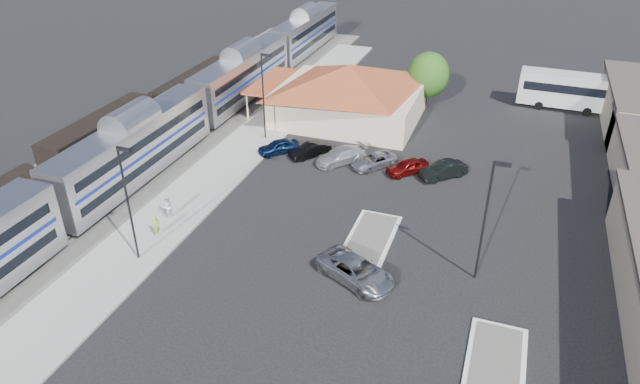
% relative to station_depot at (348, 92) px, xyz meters
% --- Properties ---
extents(ground, '(280.00, 280.00, 0.00)m').
position_rel_station_depot_xyz_m(ground, '(4.56, -24.00, -3.13)').
color(ground, black).
rests_on(ground, ground).
extents(railbed, '(16.00, 100.00, 0.12)m').
position_rel_station_depot_xyz_m(railbed, '(-16.44, -16.00, -3.07)').
color(railbed, '#4C4944').
rests_on(railbed, ground).
extents(platform, '(5.50, 92.00, 0.18)m').
position_rel_station_depot_xyz_m(platform, '(-7.44, -18.00, -3.04)').
color(platform, gray).
rests_on(platform, ground).
extents(passenger_train, '(3.00, 104.00, 5.55)m').
position_rel_station_depot_xyz_m(passenger_train, '(-13.44, -19.70, -0.26)').
color(passenger_train, silver).
rests_on(passenger_train, ground).
extents(freight_cars, '(2.80, 46.00, 4.00)m').
position_rel_station_depot_xyz_m(freight_cars, '(-19.44, -16.80, -1.21)').
color(freight_cars, black).
rests_on(freight_cars, ground).
extents(station_depot, '(18.35, 12.24, 6.20)m').
position_rel_station_depot_xyz_m(station_depot, '(0.00, 0.00, 0.00)').
color(station_depot, tan).
rests_on(station_depot, ground).
extents(traffic_island_south, '(3.30, 7.50, 0.21)m').
position_rel_station_depot_xyz_m(traffic_island_south, '(8.56, -22.00, -3.03)').
color(traffic_island_south, silver).
rests_on(traffic_island_south, ground).
extents(traffic_island_north, '(3.30, 7.50, 0.21)m').
position_rel_station_depot_xyz_m(traffic_island_north, '(18.56, -32.00, -3.03)').
color(traffic_island_north, silver).
rests_on(traffic_island_north, ground).
extents(lamp_plat_s, '(1.08, 0.25, 9.00)m').
position_rel_station_depot_xyz_m(lamp_plat_s, '(-6.34, -30.00, 2.21)').
color(lamp_plat_s, black).
rests_on(lamp_plat_s, ground).
extents(lamp_plat_n, '(1.08, 0.25, 9.00)m').
position_rel_station_depot_xyz_m(lamp_plat_n, '(-6.34, -8.00, 2.21)').
color(lamp_plat_n, black).
rests_on(lamp_plat_n, ground).
extents(lamp_lot, '(1.08, 0.25, 9.00)m').
position_rel_station_depot_xyz_m(lamp_lot, '(16.66, -24.00, 2.21)').
color(lamp_lot, black).
rests_on(lamp_lot, ground).
extents(tree_depot, '(4.71, 4.71, 6.63)m').
position_rel_station_depot_xyz_m(tree_depot, '(7.56, 6.00, 0.89)').
color(tree_depot, '#382314').
rests_on(tree_depot, ground).
extents(suv, '(6.33, 4.94, 1.60)m').
position_rel_station_depot_xyz_m(suv, '(8.91, -26.98, -2.33)').
color(suv, '#9A9DA2').
rests_on(suv, ground).
extents(coach_bus, '(13.00, 3.19, 4.15)m').
position_rel_station_depot_xyz_m(coach_bus, '(23.88, 11.26, -0.74)').
color(coach_bus, white).
rests_on(coach_bus, ground).
extents(person_a, '(0.42, 0.63, 1.68)m').
position_rel_station_depot_xyz_m(person_a, '(-6.73, -27.11, -2.11)').
color(person_a, '#99B538').
rests_on(person_a, platform).
extents(person_b, '(0.98, 1.11, 1.91)m').
position_rel_station_depot_xyz_m(person_b, '(-7.45, -24.54, -2.00)').
color(person_b, silver).
rests_on(person_b, platform).
extents(parked_car_a, '(4.05, 4.01, 1.38)m').
position_rel_station_depot_xyz_m(parked_car_a, '(-3.86, -10.56, -2.44)').
color(parked_car_a, '#0E1F46').
rests_on(parked_car_a, ground).
extents(parked_car_b, '(3.77, 4.11, 1.37)m').
position_rel_station_depot_xyz_m(parked_car_b, '(-0.66, -10.26, -2.45)').
color(parked_car_b, black).
rests_on(parked_car_b, ground).
extents(parked_car_c, '(4.94, 5.16, 1.48)m').
position_rel_station_depot_xyz_m(parked_car_c, '(2.54, -10.56, -2.39)').
color(parked_car_c, silver).
rests_on(parked_car_c, ground).
extents(parked_car_d, '(4.54, 4.87, 1.27)m').
position_rel_station_depot_xyz_m(parked_car_d, '(5.74, -10.26, -2.50)').
color(parked_car_d, gray).
rests_on(parked_car_d, ground).
extents(parked_car_e, '(4.03, 3.99, 1.38)m').
position_rel_station_depot_xyz_m(parked_car_e, '(8.94, -10.56, -2.44)').
color(parked_car_e, maroon).
rests_on(parked_car_e, ground).
extents(parked_car_f, '(4.31, 4.26, 1.48)m').
position_rel_station_depot_xyz_m(parked_car_f, '(12.14, -10.26, -2.39)').
color(parked_car_f, black).
rests_on(parked_car_f, ground).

